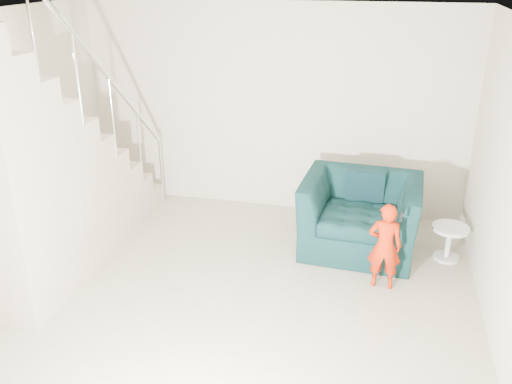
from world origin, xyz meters
TOP-DOWN VIEW (x-y plane):
  - floor at (0.00, 0.00)m, footprint 5.50×5.50m
  - ceiling at (0.00, 0.00)m, footprint 5.50×5.50m
  - back_wall at (0.00, 2.75)m, footprint 5.00×0.00m
  - armchair at (1.25, 1.80)m, footprint 1.38×1.23m
  - toddler at (1.54, 1.01)m, footprint 0.34×0.23m
  - side_table at (2.25, 1.76)m, footprint 0.41×0.41m
  - staircase at (-2.00, 0.55)m, footprint 1.02×3.03m
  - cushion at (1.27, 2.10)m, footprint 0.45×0.22m
  - throw at (0.69, 1.69)m, footprint 0.05×0.55m
  - phone at (1.66, 1.00)m, footprint 0.03×0.05m

SIDE VIEW (x-z plane):
  - floor at x=0.00m, z-range 0.00..0.00m
  - side_table at x=2.25m, z-range 0.07..0.48m
  - armchair at x=1.25m, z-range 0.00..0.86m
  - toddler at x=1.54m, z-range 0.00..0.94m
  - throw at x=0.69m, z-range 0.23..0.84m
  - cushion at x=1.27m, z-range 0.45..0.89m
  - phone at x=1.66m, z-range 0.76..0.86m
  - staircase at x=-2.00m, z-range -0.86..2.76m
  - back_wall at x=0.00m, z-range -1.15..3.85m
  - ceiling at x=0.00m, z-range 2.70..2.70m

